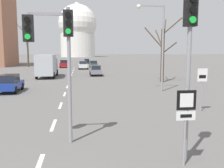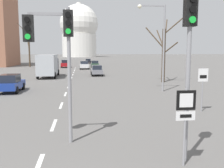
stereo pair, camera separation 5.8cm
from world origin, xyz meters
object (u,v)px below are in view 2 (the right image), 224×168
at_px(sedan_near_left, 10,83).
at_px(sedan_distant_centre, 95,64).
at_px(sedan_far_left, 88,61).
at_px(route_sign_post, 186,114).
at_px(traffic_signal_near_right, 189,45).
at_px(traffic_signal_centre_tall, 55,42).
at_px(delivery_truck, 48,65).
at_px(speed_limit_sign, 203,82).
at_px(sedan_mid_centre, 84,65).
at_px(sedan_near_right, 66,64).
at_px(sedan_far_right, 97,70).
at_px(street_lamp_right, 159,38).

relative_size(sedan_near_left, sedan_distant_centre, 0.89).
bearing_deg(sedan_near_left, sedan_far_left, 81.26).
bearing_deg(sedan_near_left, route_sign_post, -59.28).
bearing_deg(traffic_signal_near_right, traffic_signal_centre_tall, 153.71).
xyz_separation_m(sedan_far_left, delivery_truck, (-6.60, -40.87, 0.96)).
bearing_deg(speed_limit_sign, route_sign_post, -120.43).
height_order(sedan_mid_centre, sedan_distant_centre, sedan_mid_centre).
relative_size(route_sign_post, sedan_mid_centre, 0.58).
bearing_deg(sedan_near_right, speed_limit_sign, -76.41).
relative_size(sedan_far_right, sedan_distant_centre, 1.02).
xyz_separation_m(sedan_mid_centre, sedan_far_left, (1.43, 24.50, -0.12)).
xyz_separation_m(speed_limit_sign, sedan_far_right, (-4.78, 23.80, -0.97)).
bearing_deg(traffic_signal_centre_tall, speed_limit_sign, 27.70).
height_order(speed_limit_sign, sedan_far_right, speed_limit_sign).
bearing_deg(traffic_signal_near_right, route_sign_post, -117.45).
bearing_deg(sedan_far_right, sedan_near_right, 106.17).
bearing_deg(traffic_signal_near_right, sedan_near_right, 97.84).
bearing_deg(sedan_mid_centre, sedan_far_right, -83.27).
distance_m(sedan_mid_centre, sedan_far_left, 24.54).
height_order(route_sign_post, sedan_mid_centre, route_sign_post).
bearing_deg(sedan_mid_centre, traffic_signal_near_right, -86.45).
bearing_deg(traffic_signal_centre_tall, street_lamp_right, 57.26).
distance_m(traffic_signal_near_right, street_lamp_right, 14.49).
relative_size(speed_limit_sign, delivery_truck, 0.36).
height_order(sedan_near_left, delivery_truck, delivery_truck).
bearing_deg(sedan_far_right, sedan_far_left, 90.40).
xyz_separation_m(traffic_signal_centre_tall, sedan_distant_centre, (3.98, 47.69, -3.09)).
bearing_deg(sedan_mid_centre, sedan_distant_centre, 64.81).
bearing_deg(traffic_signal_near_right, speed_limit_sign, 59.39).
distance_m(traffic_signal_centre_tall, delivery_truck, 26.40).
bearing_deg(sedan_mid_centre, speed_limit_sign, -80.38).
height_order(speed_limit_sign, sedan_mid_centre, speed_limit_sign).
distance_m(traffic_signal_near_right, sedan_near_left, 18.34).
bearing_deg(sedan_mid_centre, traffic_signal_centre_tall, -92.02).
height_order(speed_limit_sign, delivery_truck, delivery_truck).
relative_size(speed_limit_sign, sedan_far_right, 0.58).
bearing_deg(sedan_distant_centre, sedan_far_left, 93.11).
height_order(traffic_signal_near_right, traffic_signal_centre_tall, traffic_signal_near_right).
distance_m(route_sign_post, delivery_truck, 29.58).
bearing_deg(sedan_near_left, street_lamp_right, -5.82).
distance_m(sedan_far_right, delivery_truck, 7.20).
bearing_deg(sedan_distant_centre, sedan_near_left, -105.11).
relative_size(sedan_far_left, sedan_far_right, 0.96).
bearing_deg(sedan_distant_centre, delivery_truck, -109.45).
bearing_deg(sedan_distant_centre, traffic_signal_near_right, -89.68).
relative_size(route_sign_post, sedan_near_right, 0.57).
relative_size(sedan_mid_centre, sedan_far_left, 0.96).
distance_m(sedan_far_left, sedan_distant_centre, 19.26).
relative_size(traffic_signal_centre_tall, sedan_distant_centre, 1.15).
bearing_deg(traffic_signal_centre_tall, sedan_far_left, 87.49).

